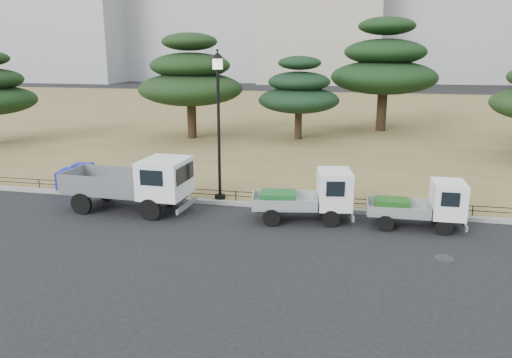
% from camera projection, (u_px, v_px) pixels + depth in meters
% --- Properties ---
extents(ground, '(220.00, 220.00, 0.00)m').
position_uv_depth(ground, '(244.00, 229.00, 17.47)').
color(ground, black).
extents(lawn, '(120.00, 56.00, 0.15)m').
position_uv_depth(lawn, '(322.00, 117.00, 46.40)').
color(lawn, olive).
rests_on(lawn, ground).
extents(curb, '(120.00, 0.25, 0.16)m').
position_uv_depth(curb, '(259.00, 205.00, 19.91)').
color(curb, gray).
rests_on(curb, ground).
extents(truck_large, '(4.92, 2.12, 2.12)m').
position_uv_depth(truck_large, '(134.00, 181.00, 19.17)').
color(truck_large, black).
rests_on(truck_large, ground).
extents(truck_kei_front, '(3.76, 2.10, 1.88)m').
position_uv_depth(truck_kei_front, '(310.00, 196.00, 18.12)').
color(truck_kei_front, black).
rests_on(truck_kei_front, ground).
extents(truck_kei_rear, '(3.27, 1.46, 1.70)m').
position_uv_depth(truck_kei_rear, '(423.00, 205.00, 17.38)').
color(truck_kei_rear, black).
rests_on(truck_kei_rear, ground).
extents(street_lamp, '(0.52, 0.52, 5.86)m').
position_uv_depth(street_lamp, '(218.00, 102.00, 19.54)').
color(street_lamp, black).
rests_on(street_lamp, lawn).
extents(pipe_fence, '(38.00, 0.04, 0.40)m').
position_uv_depth(pipe_fence, '(260.00, 195.00, 19.96)').
color(pipe_fence, black).
rests_on(pipe_fence, lawn).
extents(tarp_pile, '(1.88, 1.53, 1.12)m').
position_uv_depth(tarp_pile, '(80.00, 178.00, 22.09)').
color(tarp_pile, '#171FB4').
rests_on(tarp_pile, lawn).
extents(manhole, '(0.60, 0.60, 0.01)m').
position_uv_depth(manhole, '(444.00, 258.00, 14.99)').
color(manhole, '#2D2D30').
rests_on(manhole, ground).
extents(pine_west_near, '(7.09, 7.09, 7.09)m').
position_uv_depth(pine_west_near, '(191.00, 78.00, 33.77)').
color(pine_west_near, black).
rests_on(pine_west_near, lawn).
extents(pine_center_left, '(5.49, 5.49, 5.58)m').
position_uv_depth(pine_center_left, '(299.00, 92.00, 33.59)').
color(pine_center_left, black).
rests_on(pine_center_left, lawn).
extents(pine_center_right, '(7.83, 7.83, 8.30)m').
position_uv_depth(pine_center_right, '(384.00, 66.00, 36.77)').
color(pine_center_right, black).
rests_on(pine_center_right, lawn).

